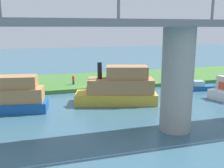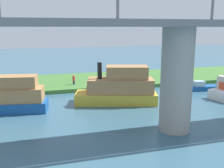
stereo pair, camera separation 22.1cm
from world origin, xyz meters
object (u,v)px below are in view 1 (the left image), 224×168
(person_on_bank, at_px, (73,80))
(houseboat_blue, at_px, (119,88))
(mooring_post, at_px, (141,80))
(riverboat_paddlewheel, at_px, (6,97))
(motorboat_red, at_px, (201,87))
(motorboat_white, at_px, (10,97))
(bridge_pylon, at_px, (177,80))

(person_on_bank, relative_size, houseboat_blue, 0.15)
(mooring_post, distance_m, riverboat_paddlewheel, 18.14)
(mooring_post, bearing_deg, motorboat_red, 146.98)
(houseboat_blue, distance_m, motorboat_white, 11.43)
(mooring_post, distance_m, motorboat_red, 8.25)
(motorboat_red, bearing_deg, bridge_pylon, 47.37)
(bridge_pylon, bearing_deg, houseboat_blue, -77.07)
(mooring_post, bearing_deg, riverboat_paddlewheel, 8.56)
(motorboat_white, distance_m, motorboat_red, 24.17)
(motorboat_red, bearing_deg, motorboat_white, 6.01)
(mooring_post, bearing_deg, motorboat_white, 22.32)
(houseboat_blue, bearing_deg, bridge_pylon, 102.93)
(motorboat_red, relative_size, riverboat_paddlewheel, 0.95)
(riverboat_paddlewheel, bearing_deg, motorboat_white, 100.95)
(mooring_post, height_order, houseboat_blue, houseboat_blue)
(motorboat_white, distance_m, riverboat_paddlewheel, 4.51)
(mooring_post, height_order, motorboat_red, motorboat_red)
(motorboat_white, relative_size, riverboat_paddlewheel, 1.92)
(mooring_post, xyz_separation_m, houseboat_blue, (5.67, 7.17, 0.83))
(houseboat_blue, bearing_deg, motorboat_white, -0.73)
(person_on_bank, bearing_deg, bridge_pylon, 108.18)
(person_on_bank, bearing_deg, mooring_post, 169.72)
(bridge_pylon, height_order, houseboat_blue, bridge_pylon)
(houseboat_blue, height_order, motorboat_white, houseboat_blue)
(bridge_pylon, height_order, mooring_post, bridge_pylon)
(person_on_bank, distance_m, houseboat_blue, 9.67)
(person_on_bank, height_order, motorboat_white, motorboat_white)
(person_on_bank, xyz_separation_m, mooring_post, (-9.45, 1.72, -0.33))
(bridge_pylon, bearing_deg, mooring_post, -102.87)
(person_on_bank, xyz_separation_m, motorboat_red, (-16.37, 6.21, -0.74))
(houseboat_blue, xyz_separation_m, riverboat_paddlewheel, (12.27, -4.46, -1.22))
(bridge_pylon, bearing_deg, motorboat_white, -33.62)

